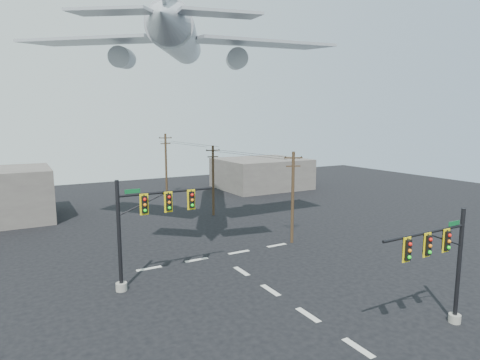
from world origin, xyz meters
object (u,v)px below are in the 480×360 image
utility_pole_b (213,179)px  utility_pole_c (166,163)px  signal_mast_near (443,264)px  airliner (180,41)px  utility_pole_a (293,196)px  signal_mast_far (145,226)px

utility_pole_b → utility_pole_c: bearing=100.2°
signal_mast_near → airliner: size_ratio=0.23×
signal_mast_near → utility_pole_c: 45.94m
signal_mast_near → utility_pole_a: bearing=81.2°
signal_mast_far → utility_pole_b: bearing=51.9°
utility_pole_c → airliner: bearing=-99.0°
utility_pole_b → utility_pole_c: (-0.61, 15.38, 0.53)m
signal_mast_near → utility_pole_a: 17.11m
utility_pole_b → signal_mast_near: bearing=-83.9°
signal_mast_far → signal_mast_near: bearing=-48.1°
utility_pole_a → utility_pole_b: utility_pole_a is taller
signal_mast_far → utility_pole_b: 21.42m
signal_mast_far → airliner: (6.71, 10.02, 14.44)m
utility_pole_a → airliner: (-8.17, 6.80, 14.21)m
utility_pole_c → utility_pole_a: bearing=-79.7°
utility_pole_b → airliner: size_ratio=0.29×
signal_mast_near → signal_mast_far: (-12.26, 13.68, 0.51)m
signal_mast_near → utility_pole_b: 30.57m
signal_mast_far → airliner: size_ratio=0.26×
utility_pole_a → utility_pole_b: 13.75m
signal_mast_far → utility_pole_b: (13.21, 16.87, 0.16)m
utility_pole_a → utility_pole_c: bearing=113.5°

